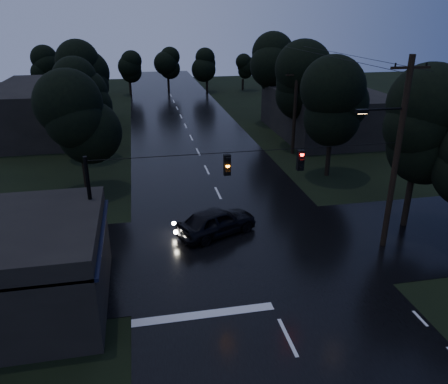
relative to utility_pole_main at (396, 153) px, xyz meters
name	(u,v)px	position (x,y,z in m)	size (l,w,h in m)	color
main_road	(198,152)	(-7.41, 19.00, -5.26)	(12.00, 120.00, 0.02)	black
cross_street	(245,249)	(-7.41, 1.00, -5.26)	(60.00, 9.00, 0.02)	black
building_far_right	(326,113)	(6.59, 23.00, -3.06)	(10.00, 14.00, 4.40)	black
building_far_left	(51,109)	(-21.41, 29.00, -2.76)	(10.00, 16.00, 5.00)	black
utility_pole_main	(396,153)	(0.00, 0.00, 0.00)	(3.50, 0.30, 10.00)	black
utility_pole_far	(295,111)	(0.89, 17.00, -1.38)	(2.00, 0.30, 7.50)	black
anchor_pole_left	(93,219)	(-14.91, 0.00, -2.26)	(0.18, 0.18, 6.00)	black
span_signals	(264,162)	(-6.85, -0.01, -0.01)	(15.00, 0.37, 1.12)	black
tree_corner_near	(421,127)	(2.59, 2.00, 0.74)	(4.48, 4.48, 9.44)	black
tree_left_a	(79,119)	(-16.41, 11.00, -0.02)	(3.92, 3.92, 8.26)	black
tree_left_b	(81,93)	(-17.01, 19.00, 0.36)	(4.20, 4.20, 8.85)	black
tree_left_c	(85,73)	(-17.61, 29.00, 0.74)	(4.48, 4.48, 9.44)	black
tree_right_a	(333,103)	(1.59, 11.00, 0.36)	(4.20, 4.20, 8.85)	black
tree_right_b	(302,82)	(2.19, 19.00, 0.74)	(4.48, 4.48, 9.44)	black
tree_right_c	(276,65)	(2.79, 29.00, 1.11)	(4.76, 4.76, 10.03)	black
car	(217,221)	(-8.59, 3.04, -4.46)	(1.89, 4.70, 1.60)	black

